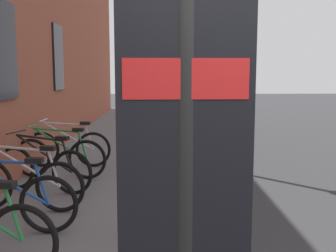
{
  "coord_description": "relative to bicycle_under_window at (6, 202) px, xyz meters",
  "views": [
    {
      "loc": [
        -1.36,
        0.97,
        2.07
      ],
      "look_at": [
        4.96,
        0.83,
        1.22
      ],
      "focal_mm": 43.88,
      "sensor_mm": 36.0,
      "label": 1
    }
  ],
  "objects": [
    {
      "name": "bicycle_beside_lamp",
      "position": [
        3.46,
        0.02,
        0.0
      ],
      "size": [
        0.48,
        1.77,
        0.97
      ],
      "color": "black",
      "rests_on": "sidewalk_pavement"
    },
    {
      "name": "bicycle_end_of_row",
      "position": [
        1.7,
        0.03,
        0.0
      ],
      "size": [
        0.69,
        1.7,
        0.97
      ],
      "color": "black",
      "rests_on": "sidewalk_pavement"
    },
    {
      "name": "ground",
      "position": [
        2.56,
        -3.81,
        -0.51
      ],
      "size": [
        60.0,
        60.0,
        0.0
      ],
      "primitive_type": "plane",
      "color": "#2D2D30"
    },
    {
      "name": "sidewalk_pavement",
      "position": [
        4.56,
        -1.06,
        -0.45
      ],
      "size": [
        24.0,
        3.5,
        0.12
      ],
      "primitive_type": "cube",
      "color": "slate",
      "rests_on": "ground"
    },
    {
      "name": "bicycle_far_end",
      "position": [
        2.57,
        -0.02,
        0.0
      ],
      "size": [
        0.48,
        1.76,
        0.97
      ],
      "color": "black",
      "rests_on": "sidewalk_pavement"
    },
    {
      "name": "transit_info_sign",
      "position": [
        -3.15,
        -1.95,
        1.21
      ],
      "size": [
        0.1,
        0.55,
        2.4
      ],
      "color": "black",
      "rests_on": "sidewalk_pavement"
    },
    {
      "name": "bicycle_by_door",
      "position": [
        0.81,
        0.04,
        0.0
      ],
      "size": [
        0.49,
        1.76,
        0.97
      ],
      "color": "black",
      "rests_on": "sidewalk_pavement"
    },
    {
      "name": "bicycle_under_window",
      "position": [
        0.0,
        0.0,
        0.0
      ],
      "size": [
        0.48,
        1.77,
        0.97
      ],
      "color": "black",
      "rests_on": "sidewalk_pavement"
    },
    {
      "name": "street_lamp",
      "position": [
        4.28,
        -2.51,
        2.5
      ],
      "size": [
        0.28,
        0.28,
        4.83
      ],
      "color": "#333338",
      "rests_on": "sidewalk_pavement"
    },
    {
      "name": "pedestrian_crossing_street",
      "position": [
        3.31,
        -2.25,
        0.65
      ],
      "size": [
        0.63,
        0.34,
        1.7
      ],
      "color": "#334C8C",
      "rests_on": "sidewalk_pavement"
    },
    {
      "name": "pedestrian_by_facade",
      "position": [
        -0.1,
        -1.68,
        0.67
      ],
      "size": [
        0.54,
        0.52,
        1.74
      ],
      "color": "#B2A599",
      "rests_on": "sidewalk_pavement"
    }
  ]
}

